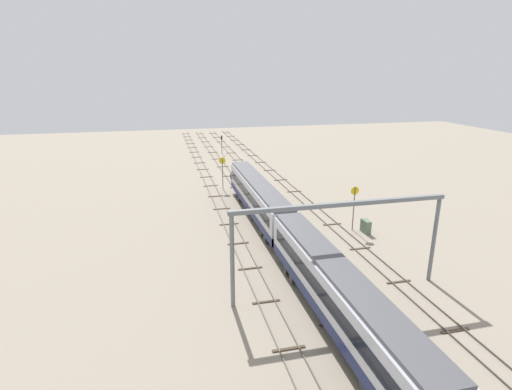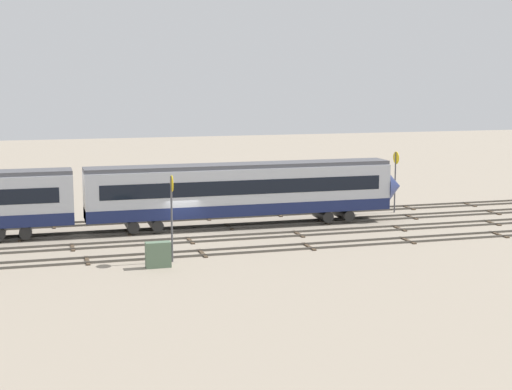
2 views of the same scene
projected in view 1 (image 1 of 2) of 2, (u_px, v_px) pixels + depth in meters
name	position (u px, v px, depth m)	size (l,w,h in m)	color
ground_plane	(284.00, 229.00, 49.33)	(188.14, 188.14, 0.00)	gray
track_near_foreground	(332.00, 224.00, 50.72)	(172.14, 2.40, 0.16)	#59544C
track_second_near	(300.00, 227.00, 49.78)	(172.14, 2.40, 0.16)	#59544C
track_with_train	(268.00, 230.00, 48.84)	(172.14, 2.40, 0.16)	#59544C
track_second_far	(233.00, 233.00, 47.90)	(172.14, 2.40, 0.16)	#59544C
overhead_gantry	(341.00, 225.00, 33.34)	(0.40, 19.04, 8.30)	slate
speed_sign_near_foreground	(354.00, 202.00, 47.91)	(0.14, 1.02, 5.53)	#4C4C51
speed_sign_far_trackside	(222.00, 168.00, 65.21)	(0.14, 1.06, 5.29)	#4C4C51
signal_light_trackside_approach	(222.00, 142.00, 93.82)	(0.31, 0.32, 4.32)	#4C4C51
relay_cabinet	(366.00, 226.00, 48.00)	(1.56, 0.68, 1.59)	#597259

